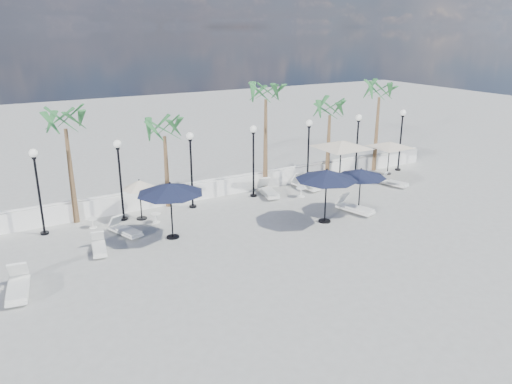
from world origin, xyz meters
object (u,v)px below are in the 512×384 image
lounger_6 (393,182)px  lounger_0 (18,287)px  lounger_4 (306,185)px  parasol_navy_right (361,173)px  lounger_3 (268,191)px  parasol_navy_mid (327,175)px  lounger_1 (125,230)px  parasol_cream_small (139,185)px  parasol_cream_sq_a (390,142)px  parasol_cream_sq_b (341,141)px  parasol_navy_left (170,189)px  lounger_5 (355,208)px  lounger_2 (99,247)px

lounger_6 → lounger_0: bearing=170.7°
lounger_4 → parasol_navy_right: 4.61m
lounger_3 → parasol_navy_mid: bearing=-73.8°
lounger_1 → parasol_cream_small: size_ratio=0.96×
parasol_cream_sq_a → parasol_cream_sq_b: parasol_cream_sq_b is taller
lounger_0 → parasol_navy_right: (15.39, 0.57, 1.69)m
parasol_navy_left → parasol_cream_sq_a: parasol_navy_left is taller
lounger_5 → lounger_6: lounger_5 is taller
lounger_1 → lounger_4: (10.65, 1.52, 0.02)m
lounger_5 → lounger_6: bearing=9.7°
lounger_3 → parasol_navy_left: (-6.47, -2.84, 1.97)m
parasol_navy_mid → parasol_cream_small: bearing=148.3°
lounger_5 → parasol_cream_small: bearing=139.7°
parasol_navy_mid → parasol_cream_small: (-7.34, 4.54, -0.59)m
parasol_cream_sq_b → parasol_cream_small: (-11.76, 0.05, -0.82)m
parasol_navy_left → parasol_cream_small: 2.92m
lounger_3 → parasol_cream_sq_b: bearing=10.7°
lounger_4 → lounger_0: bearing=-169.5°
lounger_3 → parasol_navy_left: parasol_navy_left is taller
lounger_0 → parasol_cream_sq_a: size_ratio=0.49×
lounger_0 → lounger_1: bearing=44.2°
lounger_5 → parasol_cream_small: size_ratio=1.05×
parasol_cream_sq_a → lounger_6: bearing=-125.8°
parasol_cream_sq_b → lounger_1: bearing=-173.6°
lounger_1 → lounger_2: 1.88m
lounger_0 → lounger_5: (15.14, 0.56, -0.01)m
lounger_0 → lounger_1: 5.66m
parasol_cream_small → lounger_6: bearing=-8.1°
lounger_1 → parasol_navy_right: parasol_navy_right is taller
parasol_cream_sq_a → parasol_cream_sq_b: (-3.80, -0.05, 0.49)m
parasol_navy_right → parasol_cream_sq_a: parasol_navy_right is taller
lounger_3 → parasol_cream_sq_a: (8.58, -0.02, 1.75)m
lounger_6 → parasol_navy_mid: size_ratio=0.62×
lounger_1 → lounger_3: lounger_3 is taller
lounger_2 → parasol_navy_left: size_ratio=0.60×
lounger_2 → parasol_navy_right: parasol_navy_right is taller
lounger_5 → lounger_3: bearing=103.3°
lounger_1 → lounger_0: bearing=-163.8°
lounger_3 → parasol_cream_sq_b: (4.78, -0.07, 2.24)m
lounger_1 → parasol_navy_right: (10.81, -2.75, 1.73)m
parasol_navy_mid → parasol_cream_small: size_ratio=1.47×
lounger_6 → parasol_cream_sq_b: 3.82m
parasol_navy_right → parasol_cream_small: (-9.62, 4.25, -0.27)m
parasol_navy_right → lounger_4: bearing=92.2°
lounger_0 → parasol_navy_right: parasol_navy_right is taller
lounger_2 → lounger_3: bearing=25.5°
lounger_0 → lounger_2: lounger_0 is taller
lounger_4 → parasol_cream_sq_b: 3.22m
lounger_4 → parasol_navy_mid: parasol_navy_mid is taller
parasol_navy_mid → parasol_navy_left: bearing=165.9°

